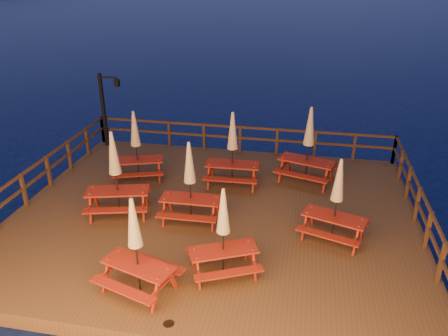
# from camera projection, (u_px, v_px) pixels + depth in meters

# --- Properties ---
(ground) EXTENTS (500.00, 500.00, 0.00)m
(ground) POSITION_uv_depth(u_px,v_px,m) (215.00, 224.00, 13.41)
(ground) COLOR black
(ground) RESTS_ON ground
(deck) EXTENTS (12.00, 10.00, 0.40)m
(deck) POSITION_uv_depth(u_px,v_px,m) (215.00, 218.00, 13.32)
(deck) COLOR #4D3518
(deck) RESTS_ON ground
(deck_piles) EXTENTS (11.44, 9.44, 1.40)m
(deck_piles) POSITION_uv_depth(u_px,v_px,m) (215.00, 232.00, 13.53)
(deck_piles) COLOR #3D2613
(deck_piles) RESTS_ON ground
(railing) EXTENTS (11.80, 9.75, 1.10)m
(railing) POSITION_uv_depth(u_px,v_px,m) (226.00, 166.00, 14.49)
(railing) COLOR #3D2613
(railing) RESTS_ON deck
(lamp_post) EXTENTS (0.85, 0.18, 3.00)m
(lamp_post) POSITION_uv_depth(u_px,v_px,m) (106.00, 103.00, 17.45)
(lamp_post) COLOR black
(lamp_post) RESTS_ON deck
(picnic_table_0) EXTENTS (2.03, 1.89, 2.32)m
(picnic_table_0) POSITION_uv_depth(u_px,v_px,m) (223.00, 231.00, 10.14)
(picnic_table_0) COLOR maroon
(picnic_table_0) RESTS_ON deck
(picnic_table_1) EXTENTS (2.23, 2.01, 2.67)m
(picnic_table_1) POSITION_uv_depth(u_px,v_px,m) (308.00, 144.00, 14.59)
(picnic_table_1) COLOR maroon
(picnic_table_1) RESTS_ON deck
(picnic_table_2) EXTENTS (1.86, 1.55, 2.58)m
(picnic_table_2) POSITION_uv_depth(u_px,v_px,m) (232.00, 148.00, 14.40)
(picnic_table_2) COLOR maroon
(picnic_table_2) RESTS_ON deck
(picnic_table_3) EXTENTS (2.02, 1.83, 2.41)m
(picnic_table_3) POSITION_uv_depth(u_px,v_px,m) (136.00, 245.00, 9.58)
(picnic_table_3) COLOR maroon
(picnic_table_3) RESTS_ON deck
(picnic_table_4) EXTENTS (1.76, 1.46, 2.47)m
(picnic_table_4) POSITION_uv_depth(u_px,v_px,m) (190.00, 181.00, 12.32)
(picnic_table_4) COLOR maroon
(picnic_table_4) RESTS_ON deck
(picnic_table_5) EXTENTS (2.10, 1.90, 2.47)m
(picnic_table_5) POSITION_uv_depth(u_px,v_px,m) (136.00, 145.00, 14.80)
(picnic_table_5) COLOR maroon
(picnic_table_5) RESTS_ON deck
(picnic_table_6) EXTENTS (2.02, 1.83, 2.39)m
(picnic_table_6) POSITION_uv_depth(u_px,v_px,m) (337.00, 199.00, 11.45)
(picnic_table_6) COLOR maroon
(picnic_table_6) RESTS_ON deck
(picnic_table_7) EXTENTS (2.15, 1.92, 2.62)m
(picnic_table_7) POSITION_uv_depth(u_px,v_px,m) (115.00, 173.00, 12.64)
(picnic_table_7) COLOR maroon
(picnic_table_7) RESTS_ON deck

